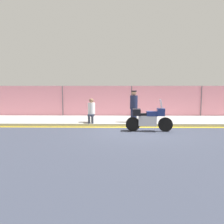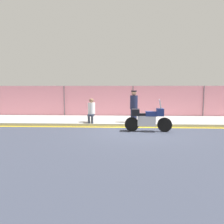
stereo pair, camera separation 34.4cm
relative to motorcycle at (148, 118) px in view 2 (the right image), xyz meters
The scene contains 7 objects.
ground_plane 0.76m from the motorcycle, behind, with size 120.00×120.00×0.00m, color #333847.
sidewalk 2.92m from the motorcycle, 99.20° to the left, with size 34.44×3.47×0.16m.
curb_paint_stripe 1.26m from the motorcycle, 114.49° to the left, with size 34.44×0.18×0.01m.
storefront_fence 4.71m from the motorcycle, 95.62° to the left, with size 32.72×0.17×2.15m.
motorcycle is the anchor object (origin of this frame).
officer_standing 1.82m from the motorcycle, 108.27° to the left, with size 0.41×0.41×1.71m.
person_seated_on_curb 3.24m from the motorcycle, 151.19° to the left, with size 0.38×0.67×1.29m.
Camera 2 is at (-0.74, -10.04, 2.00)m, focal length 35.00 mm.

